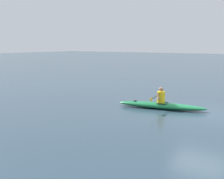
{
  "coord_description": "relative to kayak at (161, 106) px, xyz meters",
  "views": [
    {
      "loc": [
        -4.16,
        13.2,
        3.12
      ],
      "look_at": [
        1.44,
        5.02,
        1.6
      ],
      "focal_mm": 48.26,
      "sensor_mm": 36.0,
      "label": 1
    }
  ],
  "objects": [
    {
      "name": "ground_plane",
      "position": [
        -1.92,
        -0.16,
        -0.15
      ],
      "size": [
        160.0,
        160.0,
        0.0
      ],
      "primitive_type": "plane",
      "color": "#283D4C"
    },
    {
      "name": "kayaker",
      "position": [
        0.02,
        0.0,
        0.46
      ],
      "size": [
        0.65,
        2.43,
        0.76
      ],
      "color": "yellow",
      "rests_on": "kayak"
    },
    {
      "name": "kayak",
      "position": [
        0.0,
        0.0,
        0.0
      ],
      "size": [
        4.36,
        1.54,
        0.3
      ],
      "color": "#19723F",
      "rests_on": "ground"
    }
  ]
}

